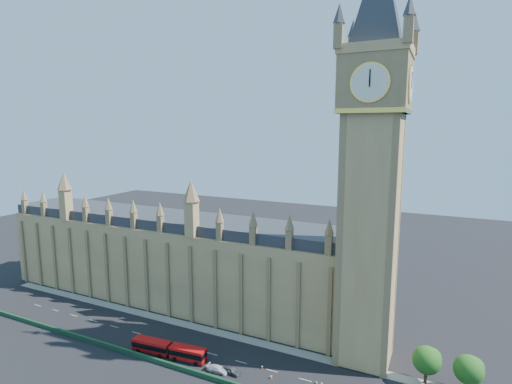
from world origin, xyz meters
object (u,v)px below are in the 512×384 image
at_px(red_bus, 169,350).
at_px(car_white, 218,369).
at_px(car_grey, 231,370).
at_px(car_silver, 195,359).

bearing_deg(red_bus, car_white, -6.93).
xyz_separation_m(car_grey, car_silver, (-10.13, 0.34, 0.05)).
bearing_deg(car_grey, car_silver, 92.99).
relative_size(red_bus, car_grey, 4.37).
relative_size(red_bus, car_silver, 3.95).
relative_size(car_grey, car_silver, 0.90).
relative_size(car_silver, car_white, 0.98).
distance_m(car_grey, car_silver, 10.13).
height_order(red_bus, car_grey, red_bus).
distance_m(red_bus, car_grey, 17.17).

